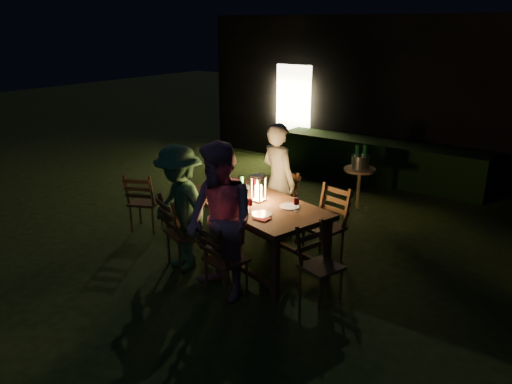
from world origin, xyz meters
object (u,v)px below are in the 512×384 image
Objects in this scene: chair_far_right at (324,238)px; person_house_side at (278,181)px; side_table at (360,173)px; bottle_bucket_b at (364,159)px; ice_bucket at (360,162)px; person_opp_right at (220,222)px; bottle_table at (241,186)px; chair_spare at (146,212)px; dining_table at (253,207)px; bottle_bucket_a at (357,159)px; chair_near_left at (185,244)px; person_opp_left at (180,208)px; lantern at (258,190)px; chair_near_right at (225,271)px; chair_far_left at (275,217)px; chair_end at (320,277)px.

person_house_side is (-0.95, 0.32, 0.54)m from chair_far_right.
side_table is 0.25m from bottle_bucket_b.
person_opp_right is at bearing -91.27° from ice_bucket.
person_opp_right is at bearing -65.51° from bottle_table.
chair_spare is 2.11m from person_house_side.
person_opp_right reaches higher than dining_table.
person_opp_right reaches higher than bottle_bucket_b.
side_table is (0.49, 1.75, -0.22)m from person_house_side.
chair_far_right is 2.17m from bottle_bucket_a.
bottle_bucket_a is at bearing -64.92° from chair_far_right.
dining_table is 2.73m from bottle_bucket_b.
chair_spare is at bearing -179.43° from chair_near_left.
lantern is (0.72, 0.70, 0.20)m from person_opp_left.
person_opp_right is (0.85, -0.30, 0.60)m from chair_near_left.
chair_far_right reaches higher than ice_bucket.
ice_bucket is 0.94× the size of bottle_bucket_b.
chair_far_left reaches higher than chair_near_right.
bottle_table is 0.39× the size of side_table.
dining_table is 0.34m from bottle_table.
person_opp_right is at bearing -90.47° from bottle_bucket_a.
chair_far_right is 2.80m from chair_spare.
dining_table is at bearing -16.00° from bottle_table.
dining_table is 1.00m from chair_far_left.
chair_spare is at bearing -129.48° from bottle_bucket_a.
chair_near_right is 0.98× the size of chair_spare.
bottle_table is at bearing 130.49° from person_opp_right.
chair_near_left is 0.51m from person_opp_left.
person_opp_left is 5.45× the size of ice_bucket.
dining_table is at bearing 61.24° from person_opp_left.
ice_bucket is at bearing 180.00° from side_table.
person_opp_left reaches higher than ice_bucket.
person_opp_left is at bearing -62.70° from chair_end.
bottle_bucket_a is at bearing 79.44° from bottle_table.
person_opp_right is (0.42, -1.78, 0.60)m from chair_far_left.
bottle_bucket_b is (-0.85, 3.04, 0.60)m from chair_end.
bottle_bucket_a is at bearing -141.34° from side_table.
bottle_table reaches higher than chair_far_right.
bottle_table is (-0.45, 0.98, 0.08)m from person_opp_right.
bottle_table is (-0.02, -0.80, 0.68)m from chair_far_left.
person_opp_right is 1.12× the size of person_opp_left.
bottle_bucket_b reaches higher than side_table.
chair_far_right is 1.94m from person_opp_left.
chair_near_right reaches higher than side_table.
person_house_side is at bearing -105.71° from ice_bucket.
person_opp_left reaches higher than bottle_table.
bottle_bucket_b is at bearing 84.14° from lantern.
bottle_table is at bearing -102.33° from bottle_bucket_b.
chair_spare is at bearing -161.94° from dining_table.
chair_near_right is at bearing -91.03° from ice_bucket.
chair_far_right reaches higher than side_table.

